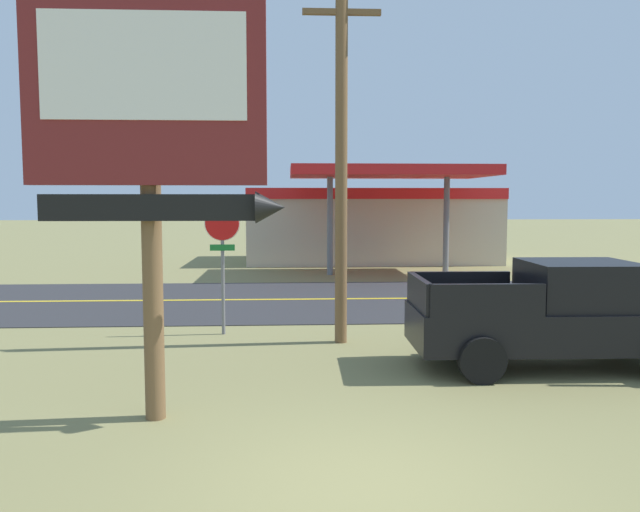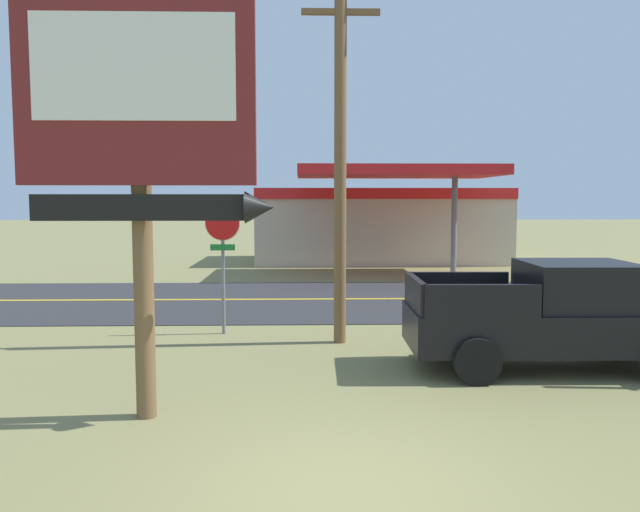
# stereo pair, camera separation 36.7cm
# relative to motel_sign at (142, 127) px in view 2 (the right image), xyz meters

# --- Properties ---
(ground_plane) EXTENTS (180.00, 180.00, 0.00)m
(ground_plane) POSITION_rel_motel_sign_xyz_m (2.57, -2.25, -4.06)
(ground_plane) COLOR olive
(road_asphalt) EXTENTS (140.00, 8.00, 0.02)m
(road_asphalt) POSITION_rel_motel_sign_xyz_m (2.57, 10.75, -4.05)
(road_asphalt) COLOR #2B2B2D
(road_asphalt) RESTS_ON ground
(road_centre_line) EXTENTS (126.00, 0.20, 0.01)m
(road_centre_line) POSITION_rel_motel_sign_xyz_m (2.57, 10.75, -4.04)
(road_centre_line) COLOR gold
(road_centre_line) RESTS_ON road_asphalt
(motel_sign) EXTENTS (3.45, 0.54, 6.10)m
(motel_sign) POSITION_rel_motel_sign_xyz_m (0.00, 0.00, 0.00)
(motel_sign) COLOR brown
(motel_sign) RESTS_ON ground
(stop_sign) EXTENTS (0.80, 0.08, 2.95)m
(stop_sign) POSITION_rel_motel_sign_xyz_m (0.35, 5.80, -2.04)
(stop_sign) COLOR slate
(stop_sign) RESTS_ON ground
(utility_pole) EXTENTS (1.82, 0.26, 8.26)m
(utility_pole) POSITION_rel_motel_sign_xyz_m (2.97, 4.85, 0.35)
(utility_pole) COLOR brown
(utility_pole) RESTS_ON ground
(gas_station) EXTENTS (12.00, 11.50, 4.40)m
(gas_station) POSITION_rel_motel_sign_xyz_m (5.98, 22.93, -2.12)
(gas_station) COLOR beige
(gas_station) RESTS_ON ground
(pickup_black_parked_on_lawn) EXTENTS (5.24, 2.32, 1.96)m
(pickup_black_parked_on_lawn) POSITION_rel_motel_sign_xyz_m (6.77, 2.56, -3.10)
(pickup_black_parked_on_lawn) COLOR black
(pickup_black_parked_on_lawn) RESTS_ON ground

